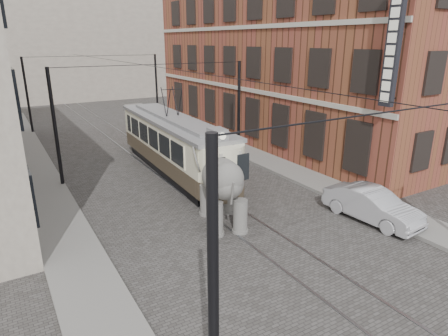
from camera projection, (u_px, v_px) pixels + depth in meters
ground at (214, 204)px, 18.06m from camera, size 120.00×120.00×0.00m
tram_rails at (214, 203)px, 18.05m from camera, size 1.54×80.00×0.02m
sidewalk_right at (311, 180)px, 20.95m from camera, size 2.00×60.00×0.15m
sidewalk_left at (65, 237)px, 14.88m from camera, size 2.00×60.00×0.15m
brick_building at (283, 57)px, 28.88m from camera, size 8.00×26.00×12.00m
distant_block at (56, 42)px, 48.55m from camera, size 28.00×10.00×14.00m
catenary at (165, 122)px, 21.11m from camera, size 11.00×30.20×6.00m
tram at (173, 131)px, 21.72m from camera, size 2.86×11.98×4.72m
elephant at (222, 189)px, 15.71m from camera, size 4.06×5.51×3.02m
parked_car at (372, 205)px, 16.22m from camera, size 1.81×4.25×1.37m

